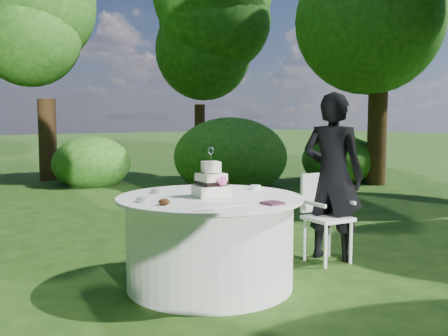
{
  "coord_description": "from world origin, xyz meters",
  "views": [
    {
      "loc": [
        -2.49,
        -3.56,
        1.43
      ],
      "look_at": [
        0.15,
        0.0,
        1.0
      ],
      "focal_mm": 42.0,
      "sensor_mm": 36.0,
      "label": 1
    }
  ],
  "objects_px": {
    "guest": "(333,176)",
    "cake": "(211,183)",
    "table": "(210,241)",
    "chair": "(323,210)",
    "napkins": "(272,203)"
  },
  "relations": [
    {
      "from": "cake",
      "to": "guest",
      "type": "bearing_deg",
      "value": -0.63
    },
    {
      "from": "guest",
      "to": "cake",
      "type": "xyz_separation_m",
      "value": [
        -1.48,
        0.02,
        0.04
      ]
    },
    {
      "from": "cake",
      "to": "chair",
      "type": "distance_m",
      "value": 1.4
    },
    {
      "from": "napkins",
      "to": "chair",
      "type": "xyz_separation_m",
      "value": [
        1.21,
        0.59,
        -0.26
      ]
    },
    {
      "from": "napkins",
      "to": "cake",
      "type": "height_order",
      "value": "cake"
    },
    {
      "from": "napkins",
      "to": "guest",
      "type": "height_order",
      "value": "guest"
    },
    {
      "from": "napkins",
      "to": "cake",
      "type": "distance_m",
      "value": 0.63
    },
    {
      "from": "table",
      "to": "napkins",
      "type": "bearing_deg",
      "value": -75.82
    },
    {
      "from": "cake",
      "to": "chair",
      "type": "height_order",
      "value": "cake"
    },
    {
      "from": "cake",
      "to": "table",
      "type": "bearing_deg",
      "value": 134.62
    },
    {
      "from": "cake",
      "to": "chair",
      "type": "relative_size",
      "value": 0.47
    },
    {
      "from": "table",
      "to": "chair",
      "type": "height_order",
      "value": "chair"
    },
    {
      "from": "napkins",
      "to": "cake",
      "type": "relative_size",
      "value": 0.34
    },
    {
      "from": "guest",
      "to": "cake",
      "type": "distance_m",
      "value": 1.48
    },
    {
      "from": "guest",
      "to": "table",
      "type": "bearing_deg",
      "value": 65.04
    }
  ]
}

